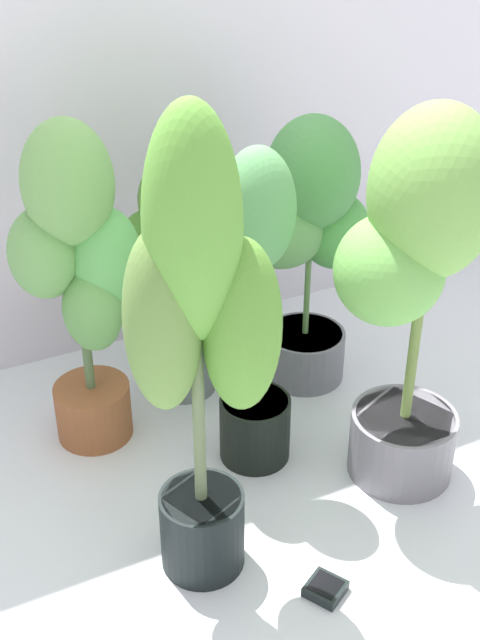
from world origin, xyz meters
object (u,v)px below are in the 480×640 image
(potted_plant_front_left, at_px, (200,333))
(potted_plant_back_right, at_px, (307,231))
(potted_plant_center, at_px, (246,300))
(potted_plant_back_left, at_px, (79,266))
(potted_plant_front_right, at_px, (415,272))
(hygrometer_box, at_px, (325,589))
(potted_plant_back_center, at_px, (181,260))

(potted_plant_front_left, bearing_deg, potted_plant_back_right, 44.21)
(potted_plant_center, distance_m, potted_plant_back_left, 0.43)
(potted_plant_back_left, bearing_deg, potted_plant_front_right, -36.94)
(potted_plant_back_right, distance_m, potted_plant_front_right, 0.50)
(potted_plant_front_right, distance_m, hygrometer_box, 0.74)
(potted_plant_back_center, xyz_separation_m, hygrometer_box, (-0.03, -0.86, -0.42))
(potted_plant_front_left, bearing_deg, hygrometer_box, -46.35)
(hygrometer_box, bearing_deg, potted_plant_back_center, -121.61)
(potted_plant_front_right, height_order, potted_plant_back_left, potted_plant_front_right)
(potted_plant_back_center, distance_m, potted_plant_front_right, 0.70)
(potted_plant_center, bearing_deg, potted_plant_back_right, 39.36)
(potted_plant_back_center, relative_size, potted_plant_center, 0.84)
(potted_plant_back_right, xyz_separation_m, potted_plant_center, (-0.32, -0.27, -0.01))
(potted_plant_front_left, height_order, potted_plant_center, potted_plant_front_left)
(potted_plant_back_center, bearing_deg, potted_plant_back_left, -162.99)
(potted_plant_back_center, height_order, potted_plant_front_left, potted_plant_front_left)
(potted_plant_back_center, relative_size, hygrometer_box, 6.73)
(potted_plant_back_right, distance_m, potted_plant_back_left, 0.66)
(potted_plant_back_left, relative_size, hygrometer_box, 8.30)
(potted_plant_front_right, relative_size, potted_plant_back_left, 1.09)
(potted_plant_back_center, xyz_separation_m, potted_plant_front_right, (0.34, -0.59, 0.16))
(potted_plant_back_center, bearing_deg, potted_plant_front_left, -109.06)
(potted_plant_back_center, height_order, potted_plant_front_right, potted_plant_front_right)
(potted_plant_front_left, relative_size, potted_plant_back_left, 1.20)
(potted_plant_back_center, distance_m, potted_plant_front_left, 0.71)
(potted_plant_front_right, bearing_deg, potted_plant_front_left, -173.40)
(potted_plant_center, bearing_deg, potted_plant_back_center, 93.71)
(potted_plant_front_left, bearing_deg, potted_plant_back_center, 70.94)
(potted_plant_back_center, distance_m, potted_plant_center, 0.36)
(potted_plant_back_left, bearing_deg, potted_plant_center, -38.44)
(potted_plant_center, height_order, hygrometer_box, potted_plant_center)
(potted_plant_back_right, distance_m, potted_plant_center, 0.42)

